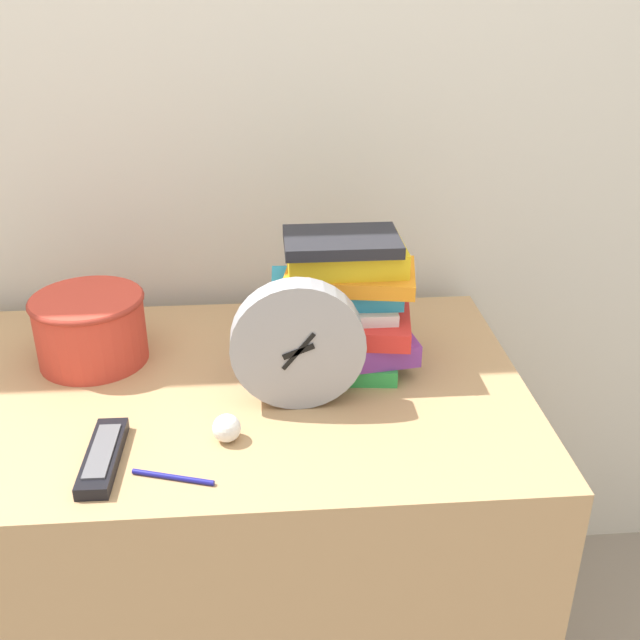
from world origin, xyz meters
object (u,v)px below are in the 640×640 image
Objects in this scene: crumpled_paper_ball at (227,428)px; pen at (173,477)px; basket at (90,326)px; tv_remote at (103,456)px; desk_clock at (298,345)px; book_stack at (344,303)px.

pen is at bearing -129.28° from crumpled_paper_ball.
crumpled_paper_ball is 0.37× the size of pen.
basket is 1.69× the size of pen.
pen is at bearing -24.49° from tv_remote.
tv_remote is at bearing -166.76° from crumpled_paper_ball.
desk_clock is 1.82× the size of pen.
book_stack is at bearing -5.66° from basket.
book_stack reaches higher than desk_clock.
pen is at bearing -64.00° from basket.
crumpled_paper_ball is at bearing -140.08° from desk_clock.
desk_clock is at bearing -25.69° from basket.
book_stack is 5.94× the size of crumpled_paper_ball.
basket is at bearing 102.76° from tv_remote.
desk_clock is 0.16m from book_stack.
tv_remote is 0.12m from pen.
pen is (-0.28, -0.32, -0.12)m from book_stack.
desk_clock is 1.07× the size of basket.
crumpled_paper_ball reaches higher than tv_remote.
book_stack is 0.44m from pen.
basket is 0.38m from crumpled_paper_ball.
tv_remote is at bearing 155.51° from pen.
crumpled_paper_ball is (-0.21, -0.23, -0.10)m from book_stack.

